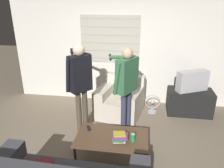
{
  "coord_description": "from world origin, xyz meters",
  "views": [
    {
      "loc": [
        0.61,
        -3.05,
        2.43
      ],
      "look_at": [
        0.06,
        0.55,
        1.0
      ],
      "focal_mm": 35.0,
      "sensor_mm": 36.0,
      "label": 1
    }
  ],
  "objects_px": {
    "coffee_table": "(112,139)",
    "soda_can": "(133,138)",
    "floor_fan": "(152,104)",
    "person_left_standing": "(80,79)",
    "book_stack": "(119,137)",
    "spare_remote": "(89,128)",
    "tv": "(192,81)",
    "armchair_beige": "(120,100)",
    "person_right_standing": "(126,80)"
  },
  "relations": [
    {
      "from": "coffee_table",
      "to": "soda_can",
      "type": "xyz_separation_m",
      "value": [
        0.33,
        -0.07,
        0.1
      ]
    },
    {
      "from": "coffee_table",
      "to": "floor_fan",
      "type": "xyz_separation_m",
      "value": [
        0.67,
        1.7,
        -0.18
      ]
    },
    {
      "from": "soda_can",
      "to": "floor_fan",
      "type": "distance_m",
      "value": 1.83
    },
    {
      "from": "coffee_table",
      "to": "person_left_standing",
      "type": "relative_size",
      "value": 0.64
    },
    {
      "from": "person_left_standing",
      "to": "book_stack",
      "type": "distance_m",
      "value": 1.29
    },
    {
      "from": "spare_remote",
      "to": "book_stack",
      "type": "bearing_deg",
      "value": -51.54
    },
    {
      "from": "person_left_standing",
      "to": "tv",
      "type": "bearing_deg",
      "value": -22.41
    },
    {
      "from": "coffee_table",
      "to": "book_stack",
      "type": "height_order",
      "value": "book_stack"
    },
    {
      "from": "tv",
      "to": "coffee_table",
      "type": "bearing_deg",
      "value": 24.09
    },
    {
      "from": "tv",
      "to": "soda_can",
      "type": "distance_m",
      "value": 2.2
    },
    {
      "from": "armchair_beige",
      "to": "floor_fan",
      "type": "distance_m",
      "value": 0.74
    },
    {
      "from": "person_right_standing",
      "to": "spare_remote",
      "type": "xyz_separation_m",
      "value": [
        -0.54,
        -0.72,
        -0.6
      ]
    },
    {
      "from": "armchair_beige",
      "to": "spare_remote",
      "type": "relative_size",
      "value": 8.11
    },
    {
      "from": "person_right_standing",
      "to": "spare_remote",
      "type": "bearing_deg",
      "value": 173.38
    },
    {
      "from": "person_left_standing",
      "to": "spare_remote",
      "type": "bearing_deg",
      "value": -112.2
    },
    {
      "from": "tv",
      "to": "book_stack",
      "type": "height_order",
      "value": "tv"
    },
    {
      "from": "coffee_table",
      "to": "person_left_standing",
      "type": "bearing_deg",
      "value": 133.94
    },
    {
      "from": "armchair_beige",
      "to": "book_stack",
      "type": "xyz_separation_m",
      "value": [
        0.17,
        -1.63,
        0.18
      ]
    },
    {
      "from": "book_stack",
      "to": "soda_can",
      "type": "height_order",
      "value": "book_stack"
    },
    {
      "from": "armchair_beige",
      "to": "spare_remote",
      "type": "height_order",
      "value": "armchair_beige"
    },
    {
      "from": "armchair_beige",
      "to": "person_left_standing",
      "type": "height_order",
      "value": "person_left_standing"
    },
    {
      "from": "armchair_beige",
      "to": "soda_can",
      "type": "xyz_separation_m",
      "value": [
        0.37,
        -1.61,
        0.17
      ]
    },
    {
      "from": "coffee_table",
      "to": "person_right_standing",
      "type": "distance_m",
      "value": 1.1
    },
    {
      "from": "tv",
      "to": "floor_fan",
      "type": "distance_m",
      "value": 0.99
    },
    {
      "from": "armchair_beige",
      "to": "book_stack",
      "type": "relative_size",
      "value": 4.7
    },
    {
      "from": "book_stack",
      "to": "soda_can",
      "type": "distance_m",
      "value": 0.2
    },
    {
      "from": "armchair_beige",
      "to": "floor_fan",
      "type": "relative_size",
      "value": 2.48
    },
    {
      "from": "person_right_standing",
      "to": "armchair_beige",
      "type": "bearing_deg",
      "value": 44.64
    },
    {
      "from": "armchair_beige",
      "to": "person_left_standing",
      "type": "bearing_deg",
      "value": 64.0
    },
    {
      "from": "coffee_table",
      "to": "soda_can",
      "type": "bearing_deg",
      "value": -11.87
    },
    {
      "from": "person_left_standing",
      "to": "soda_can",
      "type": "distance_m",
      "value": 1.41
    },
    {
      "from": "book_stack",
      "to": "person_right_standing",
      "type": "bearing_deg",
      "value": 89.84
    },
    {
      "from": "person_left_standing",
      "to": "floor_fan",
      "type": "distance_m",
      "value": 1.9
    },
    {
      "from": "armchair_beige",
      "to": "tv",
      "type": "height_order",
      "value": "tv"
    },
    {
      "from": "soda_can",
      "to": "person_right_standing",
      "type": "bearing_deg",
      "value": 101.71
    },
    {
      "from": "coffee_table",
      "to": "person_right_standing",
      "type": "xyz_separation_m",
      "value": [
        0.13,
        0.88,
        0.65
      ]
    },
    {
      "from": "book_stack",
      "to": "floor_fan",
      "type": "bearing_deg",
      "value": 73.1
    },
    {
      "from": "coffee_table",
      "to": "tv",
      "type": "bearing_deg",
      "value": 50.35
    },
    {
      "from": "tv",
      "to": "spare_remote",
      "type": "distance_m",
      "value": 2.52
    },
    {
      "from": "tv",
      "to": "armchair_beige",
      "type": "bearing_deg",
      "value": -17.19
    },
    {
      "from": "soda_can",
      "to": "person_left_standing",
      "type": "bearing_deg",
      "value": 142.33
    },
    {
      "from": "book_stack",
      "to": "armchair_beige",
      "type": "bearing_deg",
      "value": 95.93
    },
    {
      "from": "book_stack",
      "to": "floor_fan",
      "type": "distance_m",
      "value": 1.89
    },
    {
      "from": "person_right_standing",
      "to": "spare_remote",
      "type": "height_order",
      "value": "person_right_standing"
    },
    {
      "from": "armchair_beige",
      "to": "coffee_table",
      "type": "height_order",
      "value": "armchair_beige"
    },
    {
      "from": "soda_can",
      "to": "spare_remote",
      "type": "xyz_separation_m",
      "value": [
        -0.74,
        0.22,
        -0.05
      ]
    },
    {
      "from": "person_right_standing",
      "to": "soda_can",
      "type": "xyz_separation_m",
      "value": [
        0.2,
        -0.95,
        -0.55
      ]
    },
    {
      "from": "person_right_standing",
      "to": "coffee_table",
      "type": "bearing_deg",
      "value": -158.24
    },
    {
      "from": "armchair_beige",
      "to": "soda_can",
      "type": "height_order",
      "value": "armchair_beige"
    },
    {
      "from": "spare_remote",
      "to": "floor_fan",
      "type": "distance_m",
      "value": 1.9
    }
  ]
}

